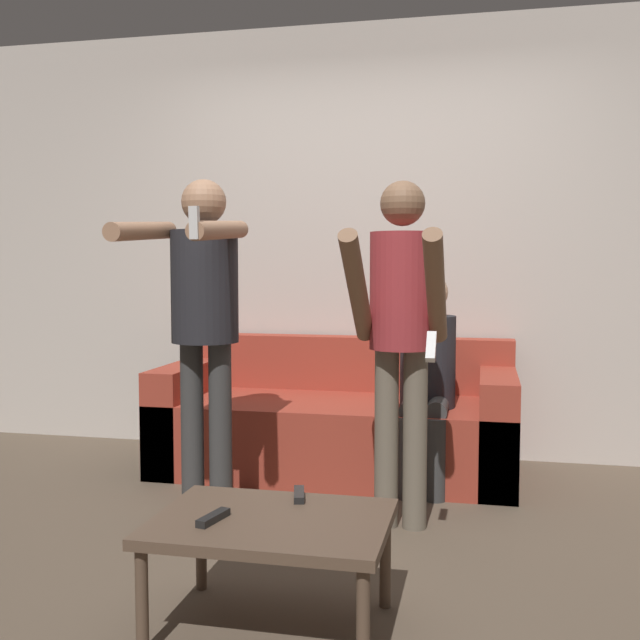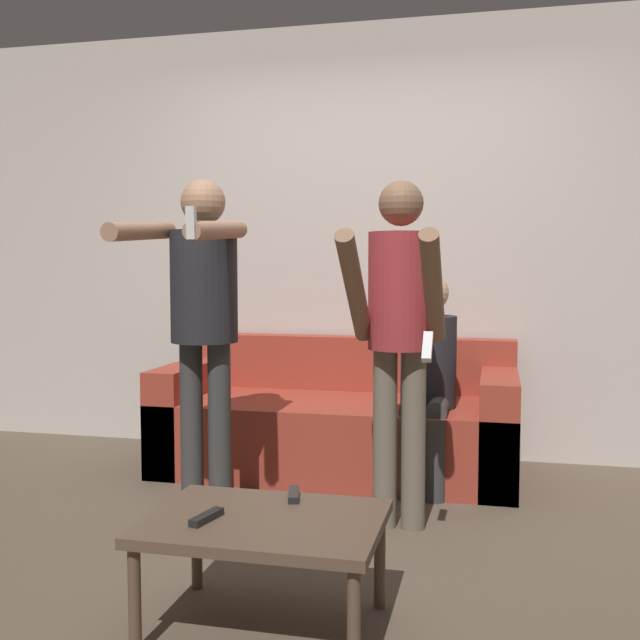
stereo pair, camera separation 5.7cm
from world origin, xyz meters
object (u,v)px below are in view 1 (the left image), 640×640
at_px(person_standing_right, 401,319).
at_px(remote_far, 299,494).
at_px(person_standing_left, 203,305).
at_px(couch, 337,425).
at_px(remote_near, 213,518).
at_px(coffee_table, 272,530).
at_px(person_seated, 427,370).

height_order(person_standing_right, remote_far, person_standing_right).
bearing_deg(person_standing_left, remote_far, -50.68).
relative_size(couch, remote_near, 13.16).
bearing_deg(person_standing_left, coffee_table, -58.66).
bearing_deg(person_standing_right, coffee_table, -106.39).
bearing_deg(couch, remote_near, -90.25).
bearing_deg(person_standing_right, couch, 117.44).
height_order(couch, person_standing_right, person_standing_right).
distance_m(person_standing_left, remote_far, 1.23).
relative_size(couch, person_standing_left, 1.27).
relative_size(coffee_table, remote_near, 4.95).
bearing_deg(remote_far, couch, 96.68).
xyz_separation_m(person_seated, remote_far, (-0.33, -1.52, -0.25)).
xyz_separation_m(person_standing_left, person_seated, (1.00, 0.70, -0.37)).
bearing_deg(remote_far, person_standing_left, 129.32).
relative_size(person_seated, remote_near, 7.49).
bearing_deg(person_standing_right, remote_far, -108.14).
relative_size(person_seated, coffee_table, 1.51).
height_order(couch, person_standing_left, person_standing_left).
xyz_separation_m(person_standing_left, coffee_table, (0.63, -1.04, -0.67)).
bearing_deg(person_standing_left, remote_near, -67.56).
relative_size(person_standing_right, person_seated, 1.36).
distance_m(person_standing_right, coffee_table, 1.25).
relative_size(person_standing_left, remote_near, 10.38).
xyz_separation_m(person_standing_right, person_seated, (0.06, 0.70, -0.32)).
distance_m(person_standing_left, person_standing_right, 0.94).
relative_size(coffee_table, remote_far, 4.95).
bearing_deg(couch, person_standing_left, -117.44).
height_order(couch, person_seated, person_seated).
distance_m(person_standing_left, person_seated, 1.28).
bearing_deg(remote_far, person_standing_right, 71.86).
distance_m(person_standing_right, remote_far, 1.03).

